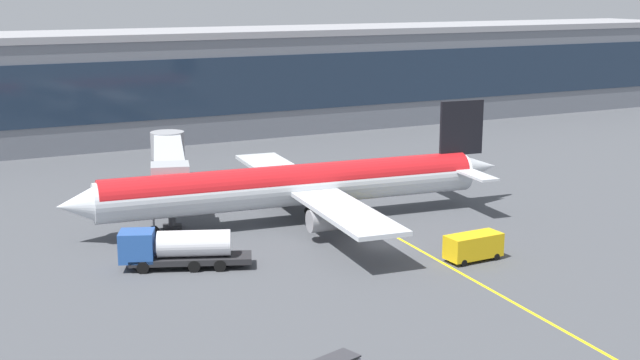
{
  "coord_description": "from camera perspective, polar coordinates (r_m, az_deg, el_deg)",
  "views": [
    {
      "loc": [
        -38.18,
        -63.72,
        22.76
      ],
      "look_at": [
        -1.92,
        8.24,
        4.5
      ],
      "focal_mm": 47.73,
      "sensor_mm": 36.0,
      "label": 1
    }
  ],
  "objects": [
    {
      "name": "jet_bridge",
      "position": [
        91.98,
        -10.09,
        1.3
      ],
      "size": [
        9.17,
        21.62,
        6.46
      ],
      "color": "#B2B7BC",
      "rests_on": "ground_plane"
    },
    {
      "name": "fuel_tanker",
      "position": [
        71.5,
        -9.59,
        -4.51
      ],
      "size": [
        10.95,
        6.35,
        3.25
      ],
      "color": "#232326",
      "rests_on": "ground_plane"
    },
    {
      "name": "crew_van",
      "position": [
        73.83,
        10.31,
        -4.33
      ],
      "size": [
        5.07,
        2.29,
        2.3
      ],
      "color": "yellow",
      "rests_on": "ground_plane"
    },
    {
      "name": "main_airliner",
      "position": [
        83.82,
        -1.61,
        -0.33
      ],
      "size": [
        45.69,
        36.46,
        11.27
      ],
      "color": "silver",
      "rests_on": "ground_plane"
    },
    {
      "name": "apron_lead_in_line",
      "position": [
        80.61,
        4.86,
        -3.68
      ],
      "size": [
        5.49,
        79.85,
        0.01
      ],
      "primitive_type": "cube",
      "rotation": [
        0.0,
        0.0,
        -0.06
      ],
      "color": "yellow",
      "rests_on": "ground_plane"
    },
    {
      "name": "ground_plane",
      "position": [
        77.69,
        4.02,
        -4.3
      ],
      "size": [
        700.0,
        700.0,
        0.0
      ],
      "primitive_type": "plane",
      "color": "#47494F"
    },
    {
      "name": "terminal_building",
      "position": [
        139.21,
        -5.12,
        6.71
      ],
      "size": [
        176.99,
        19.44,
        16.34
      ],
      "color": "slate",
      "rests_on": "ground_plane"
    }
  ]
}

